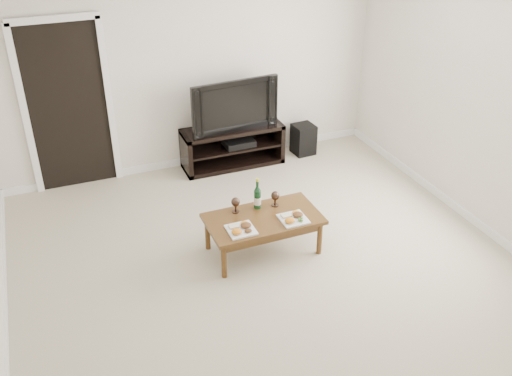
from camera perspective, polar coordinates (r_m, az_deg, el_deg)
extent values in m
plane|color=#B9AF95|center=(5.71, 2.06, -9.19)|extent=(5.50, 5.50, 0.00)
cube|color=silver|center=(7.42, -6.53, 11.62)|extent=(5.00, 0.04, 2.60)
cube|color=white|center=(4.54, 2.68, 17.43)|extent=(5.00, 5.50, 0.04)
cube|color=black|center=(7.25, -18.26, 7.56)|extent=(0.90, 0.02, 2.05)
cube|color=black|center=(7.68, -2.35, 4.18)|extent=(1.35, 0.45, 0.55)
imported|color=black|center=(7.43, -2.45, 8.46)|extent=(1.19, 0.25, 0.68)
cube|color=black|center=(7.67, -1.76, 4.59)|extent=(0.41, 0.31, 0.08)
cube|color=black|center=(8.05, 4.76, 4.89)|extent=(0.30, 0.30, 0.43)
cube|color=#543817|center=(5.98, 0.72, -4.64)|extent=(1.18, 0.65, 0.42)
cube|color=white|center=(5.64, -1.51, -4.01)|extent=(0.27, 0.27, 0.07)
cube|color=white|center=(5.82, 3.75, -2.91)|extent=(0.27, 0.27, 0.07)
cylinder|color=#0E3619|center=(5.93, 0.14, -0.54)|extent=(0.07, 0.07, 0.35)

